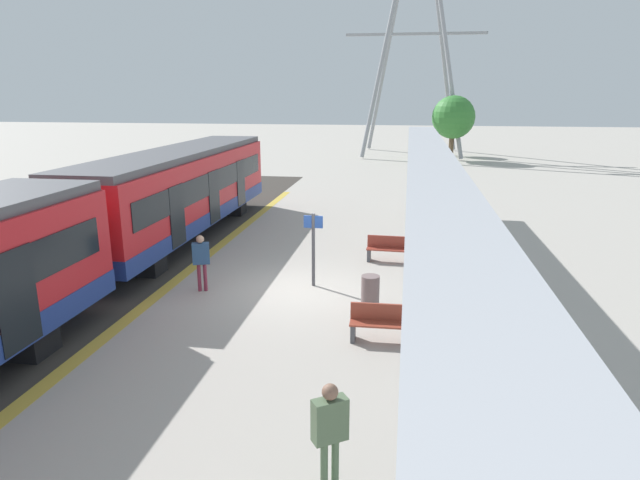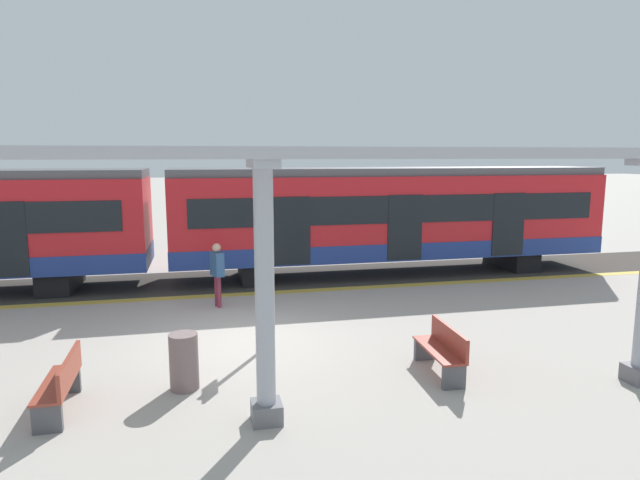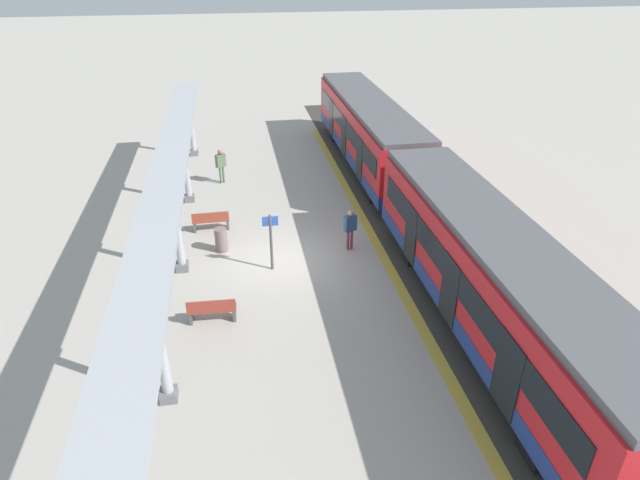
{
  "view_description": "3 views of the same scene",
  "coord_description": "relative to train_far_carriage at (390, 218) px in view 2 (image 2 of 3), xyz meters",
  "views": [
    {
      "loc": [
        3.0,
        -14.72,
        5.53
      ],
      "look_at": [
        0.71,
        -0.36,
        1.64
      ],
      "focal_mm": 30.74,
      "sensor_mm": 36.0,
      "label": 1
    },
    {
      "loc": [
        11.0,
        -0.81,
        3.87
      ],
      "look_at": [
        -0.62,
        1.76,
        2.0
      ],
      "focal_mm": 30.22,
      "sensor_mm": 36.0,
      "label": 2
    },
    {
      "loc": [
        1.47,
        17.2,
        10.3
      ],
      "look_at": [
        -1.4,
        0.43,
        1.01
      ],
      "focal_mm": 30.05,
      "sensor_mm": 36.0,
      "label": 3
    }
  ],
  "objects": [
    {
      "name": "bench_near_end",
      "position": [
        8.23,
        -8.22,
        -1.39
      ],
      "size": [
        1.51,
        0.47,
        0.86
      ],
      "color": "#963D2B",
      "rests_on": "ground"
    },
    {
      "name": "trackbed",
      "position": [
        -0.01,
        -5.25,
        -1.83
      ],
      "size": [
        3.2,
        44.27,
        0.01
      ],
      "primitive_type": "cube",
      "color": "#38332D",
      "rests_on": "ground"
    },
    {
      "name": "train_far_carriage",
      "position": [
        0.0,
        0.0,
        0.0
      ],
      "size": [
        2.65,
        14.04,
        3.48
      ],
      "color": "red",
      "rests_on": "ground"
    },
    {
      "name": "canopy_pillar_third",
      "position": [
        9.25,
        -5.22,
        0.11
      ],
      "size": [
        1.1,
        0.44,
        3.83
      ],
      "color": "slate",
      "rests_on": "ground"
    },
    {
      "name": "bench_mid_platform",
      "position": [
        8.14,
        -1.93,
        -1.39
      ],
      "size": [
        1.52,
        0.5,
        0.86
      ],
      "color": "#943629",
      "rests_on": "ground"
    },
    {
      "name": "canopy_beam",
      "position": [
        9.25,
        -5.25,
        2.07
      ],
      "size": [
        1.2,
        25.76,
        0.16
      ],
      "primitive_type": "cube",
      "color": "#A8AAB2",
      "rests_on": "canopy_pillar_nearest"
    },
    {
      "name": "ground_plane",
      "position": [
        5.65,
        -5.25,
        -1.83
      ],
      "size": [
        176.0,
        176.0,
        0.0
      ],
      "primitive_type": "plane",
      "color": "#ABA49B"
    },
    {
      "name": "passenger_waiting_near_edge",
      "position": [
        2.92,
        -5.72,
        -0.79
      ],
      "size": [
        0.52,
        0.37,
        1.66
      ],
      "color": "maroon",
      "rests_on": "ground"
    },
    {
      "name": "tactile_edge_strip",
      "position": [
        1.78,
        -5.25,
        -1.83
      ],
      "size": [
        0.38,
        32.27,
        0.01
      ],
      "primitive_type": "cube",
      "color": "gold",
      "rests_on": "ground"
    },
    {
      "name": "platform_info_sign",
      "position": [
        6.02,
        -4.77,
        -0.51
      ],
      "size": [
        0.56,
        0.1,
        2.2
      ],
      "color": "#4C4C51",
      "rests_on": "ground"
    },
    {
      "name": "trash_bin",
      "position": [
        7.82,
        -6.43,
        -1.36
      ],
      "size": [
        0.48,
        0.48,
        0.95
      ],
      "primitive_type": "cylinder",
      "color": "#756160",
      "rests_on": "ground"
    }
  ]
}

